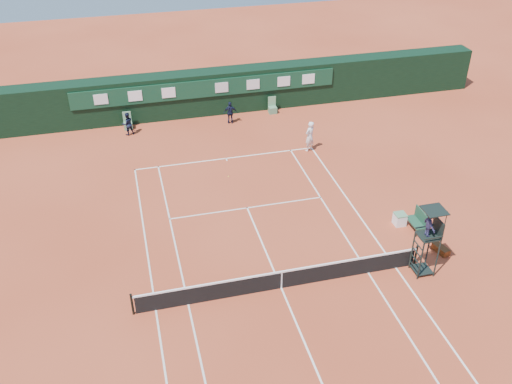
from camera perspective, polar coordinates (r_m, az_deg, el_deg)
ground at (r=25.40m, az=2.54°, el=-9.57°), size 90.00×90.00×0.00m
court_lines at (r=25.39m, az=2.54°, el=-9.56°), size 11.05×23.85×0.01m
tennis_net at (r=25.06m, az=2.57°, el=-8.71°), size 12.90×0.10×1.10m
back_wall at (r=40.19m, az=-5.09°, el=9.91°), size 40.00×1.65×3.00m
linesman_chair_left at (r=39.14m, az=-12.68°, el=6.64°), size 0.55×0.50×1.15m
linesman_chair_right at (r=40.44m, az=1.66°, el=8.34°), size 0.55×0.50×1.15m
umpire_chair at (r=25.75m, az=16.97°, el=-3.50°), size 0.96×0.95×3.42m
player_bench at (r=29.47m, az=15.92°, el=-2.68°), size 0.56×1.20×1.10m
tennis_bag at (r=28.54m, az=17.99°, el=-5.48°), size 0.58×0.94×0.33m
cooler at (r=29.75m, az=14.18°, el=-2.64°), size 0.57×0.57×0.65m
tennis_ball at (r=32.91m, az=-2.77°, el=1.57°), size 0.07×0.07×0.07m
player at (r=35.35m, az=5.39°, el=5.57°), size 0.85×0.77×1.96m
ball_kid_left at (r=38.14m, az=-12.72°, el=6.67°), size 0.88×0.76×1.54m
ball_kid_right at (r=38.78m, az=-2.58°, el=7.93°), size 0.94×0.47×1.55m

